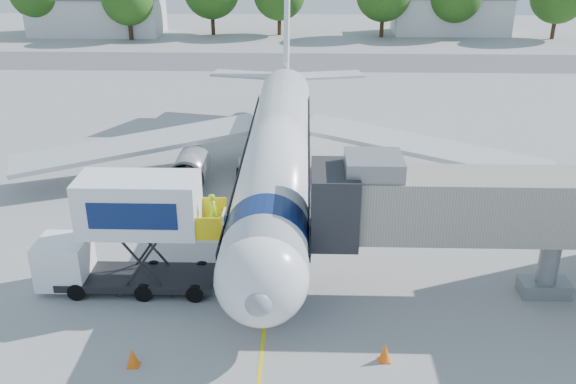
{
  "coord_description": "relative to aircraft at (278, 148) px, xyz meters",
  "views": [
    {
      "loc": [
        1.63,
        -32.16,
        15.92
      ],
      "look_at": [
        0.79,
        -3.06,
        3.2
      ],
      "focal_mm": 40.0,
      "sensor_mm": 36.0,
      "label": 1
    }
  ],
  "objects": [
    {
      "name": "safety_cone_b",
      "position": [
        -4.86,
        -16.63,
        -2.58
      ],
      "size": [
        0.48,
        0.48,
        0.77
      ],
      "color": "#F6610C",
      "rests_on": "ground"
    },
    {
      "name": "taxiway_strip",
      "position": [
        0.0,
        37.88,
        -2.94
      ],
      "size": [
        120.0,
        10.0,
        0.01
      ],
      "primitive_type": "cube",
      "color": "#59595B",
      "rests_on": "ground"
    },
    {
      "name": "jet_bridge",
      "position": [
        7.99,
        -11.12,
        1.39
      ],
      "size": [
        13.9,
        3.2,
        6.6
      ],
      "color": "gray",
      "rests_on": "ground"
    },
    {
      "name": "safety_cone_a",
      "position": [
        4.78,
        -16.06,
        -2.58
      ],
      "size": [
        0.48,
        0.48,
        0.76
      ],
      "color": "#F6610C",
      "rests_on": "ground"
    },
    {
      "name": "outbuilding_right",
      "position": [
        22.0,
        57.88,
        -0.29
      ],
      "size": [
        16.4,
        7.4,
        5.3
      ],
      "color": "silver",
      "rests_on": "ground"
    },
    {
      "name": "guidance_line",
      "position": [
        0.0,
        -4.12,
        -2.94
      ],
      "size": [
        0.15,
        70.0,
        0.01
      ],
      "primitive_type": "cube",
      "color": "yellow",
      "rests_on": "ground"
    },
    {
      "name": "catering_hiloader",
      "position": [
        -6.27,
        -11.12,
        -0.19
      ],
      "size": [
        8.5,
        2.44,
        5.5
      ],
      "color": "black",
      "rests_on": "ground"
    },
    {
      "name": "outbuilding_left",
      "position": [
        -28.0,
        55.88,
        -0.29
      ],
      "size": [
        18.4,
        8.4,
        5.3
      ],
      "color": "silver",
      "rests_on": "ground"
    },
    {
      "name": "aircraft",
      "position": [
        0.0,
        0.0,
        0.0
      ],
      "size": [
        34.17,
        37.73,
        11.35
      ],
      "color": "silver",
      "rests_on": "ground"
    },
    {
      "name": "ground",
      "position": [
        0.0,
        -4.12,
        -2.95
      ],
      "size": [
        160.0,
        160.0,
        0.0
      ],
      "primitive_type": "plane",
      "color": "gray",
      "rests_on": "ground"
    }
  ]
}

